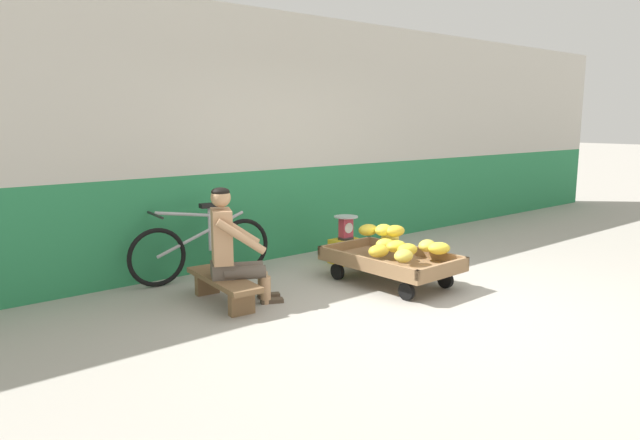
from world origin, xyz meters
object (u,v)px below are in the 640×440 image
(plastic_crate, at_px, (346,251))
(weighing_scale, at_px, (346,227))
(banana_cart, at_px, (390,262))
(bicycle_near_left, at_px, (202,249))
(vendor_seated, at_px, (231,246))
(low_bench, at_px, (223,284))

(plastic_crate, height_order, weighing_scale, weighing_scale)
(banana_cart, relative_size, bicycle_near_left, 0.88)
(vendor_seated, height_order, bicycle_near_left, vendor_seated)
(plastic_crate, bearing_deg, low_bench, -167.70)
(low_bench, bearing_deg, bicycle_near_left, 73.54)
(banana_cart, relative_size, plastic_crate, 4.05)
(low_bench, xyz_separation_m, bicycle_near_left, (0.27, 0.91, 0.15))
(vendor_seated, xyz_separation_m, bicycle_near_left, (0.19, 0.95, -0.21))
(plastic_crate, distance_m, bicycle_near_left, 1.82)
(vendor_seated, relative_size, bicycle_near_left, 0.69)
(vendor_seated, bearing_deg, plastic_crate, 13.85)
(banana_cart, bearing_deg, vendor_seated, 162.69)
(low_bench, relative_size, plastic_crate, 3.12)
(banana_cart, bearing_deg, weighing_scale, 75.34)
(vendor_seated, relative_size, weighing_scale, 3.80)
(vendor_seated, bearing_deg, banana_cart, -17.31)
(banana_cart, height_order, plastic_crate, banana_cart)
(banana_cart, xyz_separation_m, vendor_seated, (-1.68, 0.52, 0.33))
(weighing_scale, bearing_deg, banana_cart, -104.66)
(low_bench, xyz_separation_m, plastic_crate, (2.02, 0.44, -0.05))
(low_bench, distance_m, plastic_crate, 2.06)
(low_bench, bearing_deg, vendor_seated, -25.44)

